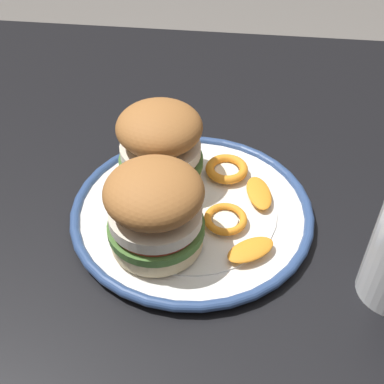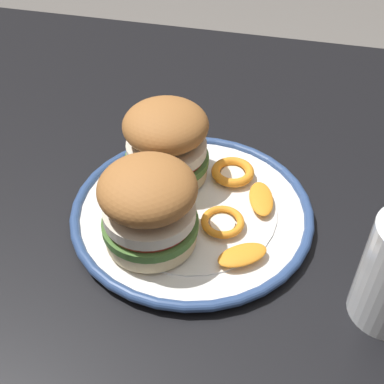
{
  "view_description": "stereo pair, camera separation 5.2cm",
  "coord_description": "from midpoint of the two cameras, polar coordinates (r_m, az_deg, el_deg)",
  "views": [
    {
      "loc": [
        -0.08,
        0.48,
        1.14
      ],
      "look_at": [
        -0.03,
        0.06,
        0.76
      ],
      "focal_mm": 45.63,
      "sensor_mm": 36.0,
      "label": 1
    },
    {
      "loc": [
        -0.13,
        0.47,
        1.14
      ],
      "look_at": [
        -0.03,
        0.06,
        0.76
      ],
      "focal_mm": 45.63,
      "sensor_mm": 36.0,
      "label": 2
    }
  ],
  "objects": [
    {
      "name": "dining_table",
      "position": [
        0.71,
        1.31,
        -5.05
      ],
      "size": [
        1.14,
        0.94,
        0.72
      ],
      "color": "black",
      "rests_on": "ground"
    },
    {
      "name": "sandwich_half_right",
      "position": [
        0.6,
        -0.53,
        5.89
      ],
      "size": [
        0.14,
        0.14,
        0.1
      ],
      "color": "beige",
      "rests_on": "dinner_plate"
    },
    {
      "name": "orange_peel_strip_short",
      "position": [
        0.53,
        8.73,
        -7.41
      ],
      "size": [
        0.06,
        0.06,
        0.01
      ],
      "color": "orange",
      "rests_on": "dinner_plate"
    },
    {
      "name": "orange_peel_small_curl",
      "position": [
        0.63,
        7.17,
        2.24
      ],
      "size": [
        0.08,
        0.08,
        0.01
      ],
      "color": "orange",
      "rests_on": "dinner_plate"
    },
    {
      "name": "sandwich_half_left",
      "position": [
        0.51,
        -2.18,
        -1.66
      ],
      "size": [
        0.12,
        0.12,
        0.1
      ],
      "color": "beige",
      "rests_on": "dinner_plate"
    },
    {
      "name": "dinner_plate",
      "position": [
        0.59,
        2.53,
        -2.31
      ],
      "size": [
        0.29,
        0.29,
        0.02
      ],
      "color": "white",
      "rests_on": "dining_table"
    },
    {
      "name": "orange_peel_curled",
      "position": [
        0.56,
        6.26,
        -3.62
      ],
      "size": [
        0.06,
        0.06,
        0.01
      ],
      "color": "orange",
      "rests_on": "dinner_plate"
    },
    {
      "name": "orange_peel_strip_long",
      "position": [
        0.6,
        10.58,
        -0.86
      ],
      "size": [
        0.04,
        0.07,
        0.01
      ],
      "color": "orange",
      "rests_on": "dinner_plate"
    }
  ]
}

